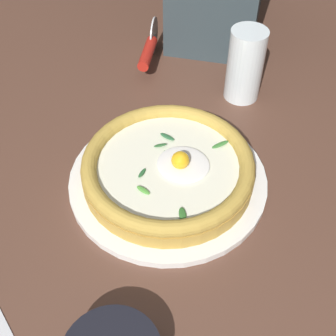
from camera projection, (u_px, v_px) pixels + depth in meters
name	position (u px, v px, depth m)	size (l,w,h in m)	color
ground_plane	(147.00, 170.00, 0.72)	(2.40, 2.40, 0.03)	brown
pizza_plate	(168.00, 179.00, 0.68)	(0.31, 0.31, 0.01)	white
pizza	(168.00, 167.00, 0.66)	(0.26, 0.26, 0.06)	gold
pizza_cutter	(149.00, 48.00, 0.87)	(0.06, 0.15, 0.07)	silver
drinking_glass	(244.00, 70.00, 0.79)	(0.07, 0.07, 0.13)	silver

